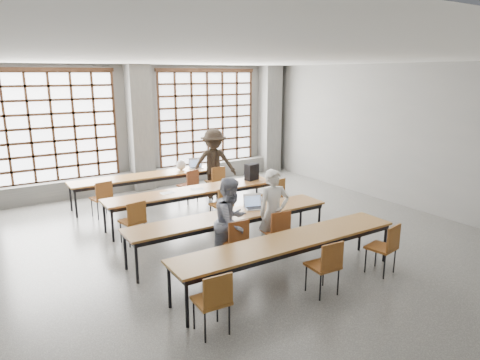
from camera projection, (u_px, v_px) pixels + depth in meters
The scene contains 37 objects.
floor at pixel (238, 249), 8.16m from camera, with size 11.00×11.00×0.00m, color #4A4A48.
ceiling at pixel (238, 59), 7.31m from camera, with size 11.00×11.00×0.00m, color silver.
wall_back at pixel (137, 127), 12.25m from camera, with size 10.00×10.00×0.00m, color slate.
wall_right at pixel (414, 138), 10.31m from camera, with size 11.00×11.00×0.00m, color slate.
column_mid at pixel (140, 128), 12.02m from camera, with size 0.60×0.55×3.50m, color #545451.
column_right at pixel (270, 119), 14.34m from camera, with size 0.60×0.55×3.50m, color #545451.
window_left at pixel (53, 128), 10.99m from camera, with size 3.32×0.12×3.00m.
window_right at pixel (207, 118), 13.31m from camera, with size 3.32×0.12×3.00m.
sill_ledge at pixel (142, 179), 12.45m from camera, with size 9.80×0.35×0.50m, color #545451.
desk_row_a at pixel (150, 177), 10.99m from camera, with size 4.00×0.70×0.73m.
desk_row_b at pixel (193, 192), 9.57m from camera, with size 4.00×0.70×0.73m.
desk_row_c at pixel (231, 218), 7.90m from camera, with size 4.00×0.70×0.73m.
desk_row_d at pixel (290, 243), 6.71m from camera, with size 4.00×0.70×0.73m.
chair_back_left at pixel (102, 195), 9.79m from camera, with size 0.48×0.48×0.88m.
chair_back_mid at pixel (190, 183), 10.94m from camera, with size 0.52×0.52×0.88m.
chair_back_right at pixel (216, 179), 11.33m from camera, with size 0.42×0.43×0.88m.
chair_mid_left at pixel (134, 218), 8.27m from camera, with size 0.49×0.50×0.88m.
chair_mid_centre at pixel (223, 202), 9.30m from camera, with size 0.44×0.45×0.88m.
chair_mid_right at pixel (275, 193), 10.02m from camera, with size 0.49×0.49×0.88m.
chair_front_left at pixel (235, 238), 7.26m from camera, with size 0.42×0.43×0.88m.
chair_front_right at pixel (277, 228), 7.72m from camera, with size 0.46×0.47×0.88m.
chair_near_left at pixel (214, 297), 5.35m from camera, with size 0.44×0.44×0.88m.
chair_near_mid at pixel (326, 262), 6.33m from camera, with size 0.44×0.45×0.88m.
chair_near_right at pixel (386, 244), 7.01m from camera, with size 0.50×0.50×0.88m.
student_male at pixel (274, 213), 7.76m from camera, with size 0.58×0.38×1.59m, color silver.
student_female at pixel (231, 222), 7.30m from camera, with size 0.76×0.59×1.57m, color #182248.
student_back at pixel (214, 164), 11.35m from camera, with size 1.19×0.69×1.84m, color black.
laptop_front at pixel (254, 205), 8.25m from camera, with size 0.43×0.40×0.26m.
laptop_back at pixel (196, 165), 11.76m from camera, with size 0.43×0.39×0.26m.
mouse at pixel (273, 205), 8.35m from camera, with size 0.10×0.06×0.04m, color white.
green_box at pixel (227, 211), 7.91m from camera, with size 0.25×0.09×0.09m, color #2F832B.
phone at pixel (242, 214), 7.89m from camera, with size 0.13×0.06×0.01m, color black.
paper_sheet_a at pixel (167, 193), 9.29m from camera, with size 0.30×0.21×0.00m, color white.
paper_sheet_c at pixel (197, 189), 9.61m from camera, with size 0.30×0.21×0.00m, color white.
backpack at pixel (252, 172), 10.37m from camera, with size 0.32×0.20×0.40m, color black.
plastic_bag at pixel (181, 165), 11.45m from camera, with size 0.26×0.21×0.29m, color silver.
red_pouch at pixel (211, 297), 5.42m from camera, with size 0.20×0.08×0.06m, color maroon.
Camera 1 is at (-4.00, -6.46, 3.26)m, focal length 32.00 mm.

